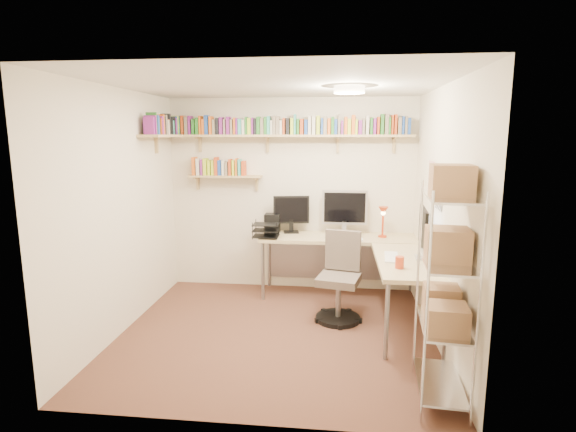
% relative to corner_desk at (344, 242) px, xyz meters
% --- Properties ---
extents(ground, '(3.20, 3.20, 0.00)m').
position_rel_corner_desk_xyz_m(ground, '(-0.70, -0.96, -0.77)').
color(ground, '#44251D').
rests_on(ground, ground).
extents(room_shell, '(3.24, 3.04, 2.52)m').
position_rel_corner_desk_xyz_m(room_shell, '(-0.69, -0.95, 0.78)').
color(room_shell, beige).
rests_on(room_shell, ground).
extents(wall_shelves, '(3.12, 1.09, 0.80)m').
position_rel_corner_desk_xyz_m(wall_shelves, '(-1.12, 0.34, 1.26)').
color(wall_shelves, tan).
rests_on(wall_shelves, ground).
extents(corner_desk, '(2.07, 2.02, 1.34)m').
position_rel_corner_desk_xyz_m(corner_desk, '(0.00, 0.00, 0.00)').
color(corner_desk, beige).
rests_on(corner_desk, ground).
extents(office_chair, '(0.53, 0.54, 0.98)m').
position_rel_corner_desk_xyz_m(office_chair, '(-0.05, -0.49, -0.35)').
color(office_chair, black).
rests_on(office_chair, ground).
extents(wire_rack, '(0.42, 0.75, 1.82)m').
position_rel_corner_desk_xyz_m(wire_rack, '(0.72, -1.95, 0.32)').
color(wire_rack, silver).
rests_on(wire_rack, ground).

